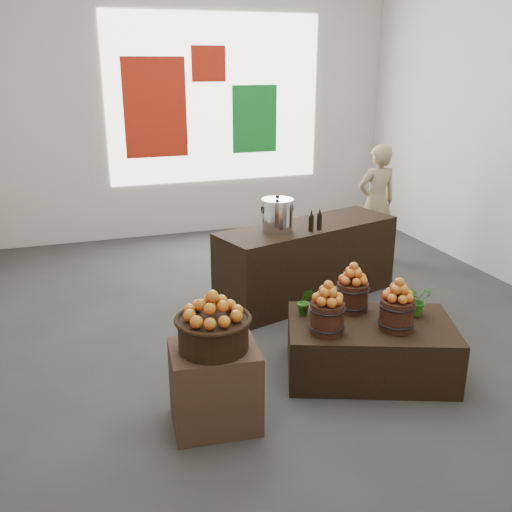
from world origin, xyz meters
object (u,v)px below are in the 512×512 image
object	(u,v)px
wicker_basket	(213,334)
counter	(307,262)
crate	(215,386)
shopper	(376,203)
display_table	(370,348)
stock_pot_left	(277,216)

from	to	relation	value
wicker_basket	counter	bearing A→B (deg)	51.34
crate	shopper	size ratio (longest dim) A/B	0.40
display_table	stock_pot_left	size ratio (longest dim) A/B	4.23
crate	display_table	size ratio (longest dim) A/B	0.45
display_table	counter	bearing A→B (deg)	105.55
wicker_basket	counter	size ratio (longest dim) A/B	0.24
display_table	crate	bearing A→B (deg)	-148.17
crate	wicker_basket	size ratio (longest dim) A/B	1.25
display_table	counter	xyz separation A→B (m)	(0.15, 1.69, 0.19)
crate	shopper	bearing A→B (deg)	44.76
wicker_basket	stock_pot_left	world-z (taller)	stock_pot_left
shopper	crate	bearing A→B (deg)	42.53
display_table	counter	distance (m)	1.71
crate	stock_pot_left	size ratio (longest dim) A/B	1.91
wicker_basket	stock_pot_left	size ratio (longest dim) A/B	1.53
wicker_basket	stock_pot_left	bearing A→B (deg)	57.72
wicker_basket	display_table	distance (m)	1.53
counter	shopper	world-z (taller)	shopper
display_table	shopper	distance (m)	3.15
crate	shopper	world-z (taller)	shopper
wicker_basket	display_table	world-z (taller)	wicker_basket
crate	stock_pot_left	distance (m)	2.29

